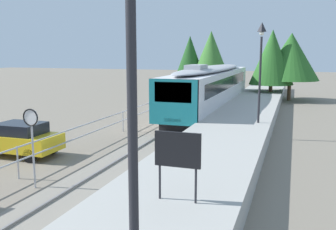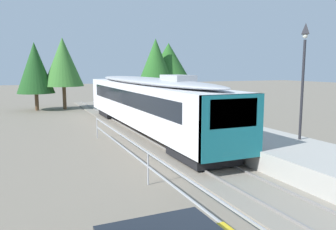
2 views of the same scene
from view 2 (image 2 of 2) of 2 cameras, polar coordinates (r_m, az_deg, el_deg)
ground_plane at (r=13.58m, az=-3.64°, el=-10.21°), size 160.00×160.00×0.00m
track_rails at (r=14.81m, az=7.47°, el=-8.57°), size 3.20×60.00×0.14m
commuter_train at (r=21.99m, az=-3.84°, el=2.52°), size 2.82×20.22×3.74m
station_platform at (r=16.56m, az=17.24°, el=-5.60°), size 3.90×60.00×0.90m
platform_lamp_mid_platform at (r=16.73m, az=22.04°, el=8.73°), size 0.34×0.34×5.35m
tree_behind_carpark at (r=31.35m, az=-2.10°, el=8.02°), size 4.26×4.26×6.91m
tree_behind_station_far at (r=32.94m, az=0.10°, el=8.10°), size 5.53×5.53×6.61m
tree_distant_left at (r=36.07m, az=-17.37°, el=8.55°), size 4.00×4.00×7.28m
tree_distant_centre at (r=36.06m, az=-21.61°, el=7.42°), size 3.62×3.62×6.75m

